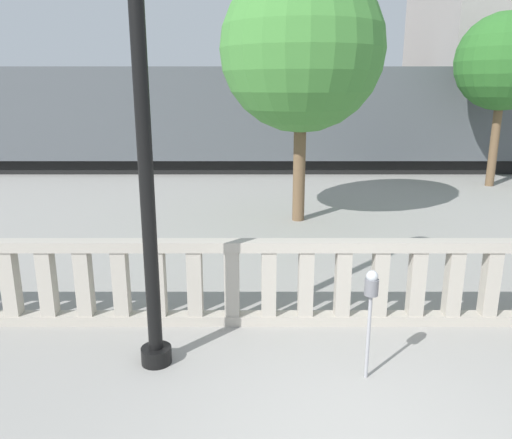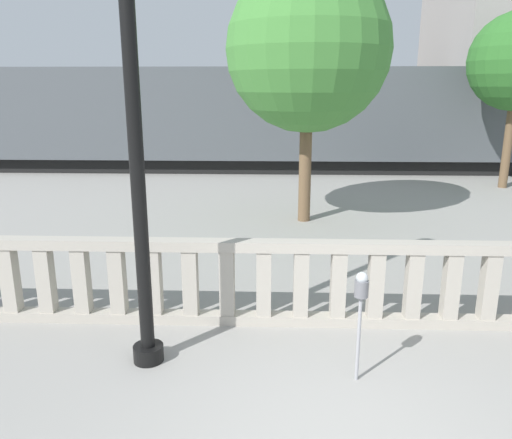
# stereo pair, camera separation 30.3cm
# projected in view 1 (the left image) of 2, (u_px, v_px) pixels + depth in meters

# --- Properties ---
(balustrade) EXTENTS (17.62, 0.24, 1.21)m
(balustrade) POSITION_uv_depth(u_px,v_px,m) (322.00, 283.00, 6.84)
(balustrade) COLOR #ADA599
(balustrade) RESTS_ON ground
(lamppost) EXTENTS (0.40, 0.40, 6.30)m
(lamppost) POSITION_uv_depth(u_px,v_px,m) (137.00, 53.00, 5.08)
(lamppost) COLOR black
(lamppost) RESTS_ON ground
(parking_meter) EXTENTS (0.15, 0.15, 1.30)m
(parking_meter) POSITION_uv_depth(u_px,v_px,m) (369.00, 294.00, 5.44)
(parking_meter) COLOR #99999E
(parking_meter) RESTS_ON ground
(train_near) EXTENTS (24.59, 3.15, 4.49)m
(train_near) POSITION_uv_depth(u_px,v_px,m) (257.00, 117.00, 19.48)
(train_near) COLOR black
(train_near) RESTS_ON ground
(train_far) EXTENTS (26.69, 2.86, 4.20)m
(train_far) POSITION_uv_depth(u_px,v_px,m) (227.00, 107.00, 33.49)
(train_far) COLOR black
(train_far) RESTS_ON ground
(tree_left) EXTENTS (3.02, 3.02, 5.47)m
(tree_left) POSITION_uv_depth(u_px,v_px,m) (502.00, 62.00, 15.68)
(tree_left) COLOR brown
(tree_left) RESTS_ON ground
(tree_right) EXTENTS (3.77, 3.77, 5.92)m
(tree_right) POSITION_uv_depth(u_px,v_px,m) (300.00, 50.00, 11.36)
(tree_right) COLOR brown
(tree_right) RESTS_ON ground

